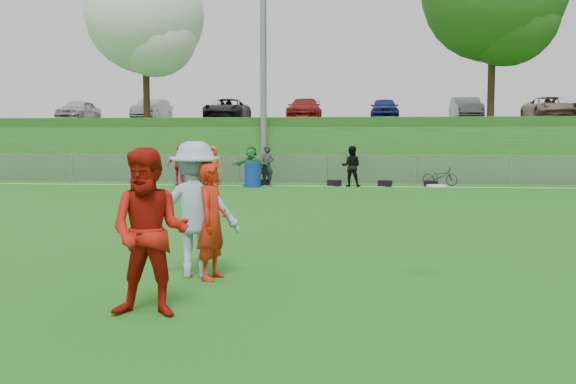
# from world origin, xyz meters

# --- Properties ---
(ground) EXTENTS (120.00, 120.00, 0.00)m
(ground) POSITION_xyz_m (0.00, 0.00, 0.00)
(ground) COLOR #166715
(ground) RESTS_ON ground
(sideline_far) EXTENTS (60.00, 0.10, 0.01)m
(sideline_far) POSITION_xyz_m (0.00, 18.00, 0.01)
(sideline_far) COLOR white
(sideline_far) RESTS_ON ground
(fence) EXTENTS (58.00, 0.06, 1.30)m
(fence) POSITION_xyz_m (0.00, 20.00, 0.65)
(fence) COLOR gray
(fence) RESTS_ON ground
(light_pole) EXTENTS (1.20, 0.40, 12.15)m
(light_pole) POSITION_xyz_m (-3.00, 20.80, 6.71)
(light_pole) COLOR gray
(light_pole) RESTS_ON ground
(berm) EXTENTS (120.00, 18.00, 3.00)m
(berm) POSITION_xyz_m (0.00, 31.00, 1.50)
(berm) COLOR #1B4C15
(berm) RESTS_ON ground
(parking_lot) EXTENTS (120.00, 12.00, 0.10)m
(parking_lot) POSITION_xyz_m (0.00, 33.00, 3.05)
(parking_lot) COLOR black
(parking_lot) RESTS_ON berm
(tree_white_flowering) EXTENTS (6.30, 6.30, 8.78)m
(tree_white_flowering) POSITION_xyz_m (-9.84, 24.92, 8.32)
(tree_white_flowering) COLOR black
(tree_white_flowering) RESTS_ON berm
(car_row) EXTENTS (32.04, 5.18, 1.44)m
(car_row) POSITION_xyz_m (-1.17, 32.00, 3.82)
(car_row) COLOR #B8B8BA
(car_row) RESTS_ON parking_lot
(spectator_row) EXTENTS (8.33, 0.79, 1.69)m
(spectator_row) POSITION_xyz_m (-2.97, 18.00, 0.85)
(spectator_row) COLOR red
(spectator_row) RESTS_ON ground
(gear_bags) EXTENTS (7.66, 0.54, 0.26)m
(gear_bags) POSITION_xyz_m (1.16, 18.10, 0.13)
(gear_bags) COLOR black
(gear_bags) RESTS_ON ground
(player_red_left) EXTENTS (0.52, 0.69, 1.70)m
(player_red_left) POSITION_xyz_m (-0.72, 0.11, 0.85)
(player_red_left) COLOR red
(player_red_left) RESTS_ON ground
(player_red_center) EXTENTS (0.96, 0.75, 1.94)m
(player_red_center) POSITION_xyz_m (-0.99, -1.86, 0.97)
(player_red_center) COLOR #AC150B
(player_red_center) RESTS_ON ground
(player_blue) EXTENTS (1.38, 0.91, 1.99)m
(player_blue) POSITION_xyz_m (-1.00, 0.26, 1.00)
(player_blue) COLOR #98B0D3
(player_blue) RESTS_ON ground
(frisbee) EXTENTS (0.28, 0.28, 0.03)m
(frisbee) POSITION_xyz_m (2.44, 0.03, 1.39)
(frisbee) COLOR white
(frisbee) RESTS_ON ground
(recycling_bin) EXTENTS (0.70, 0.70, 1.02)m
(recycling_bin) POSITION_xyz_m (-2.94, 17.24, 0.51)
(recycling_bin) COLOR navy
(recycling_bin) RESTS_ON ground
(camp_chair) EXTENTS (0.58, 0.59, 0.98)m
(camp_chair) POSITION_xyz_m (-6.09, 18.82, 0.29)
(camp_chair) COLOR #1023B4
(camp_chair) RESTS_ON ground
(bicycle) EXTENTS (1.60, 1.01, 0.80)m
(bicycle) POSITION_xyz_m (4.88, 19.00, 0.40)
(bicycle) COLOR #2C2C2E
(bicycle) RESTS_ON ground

